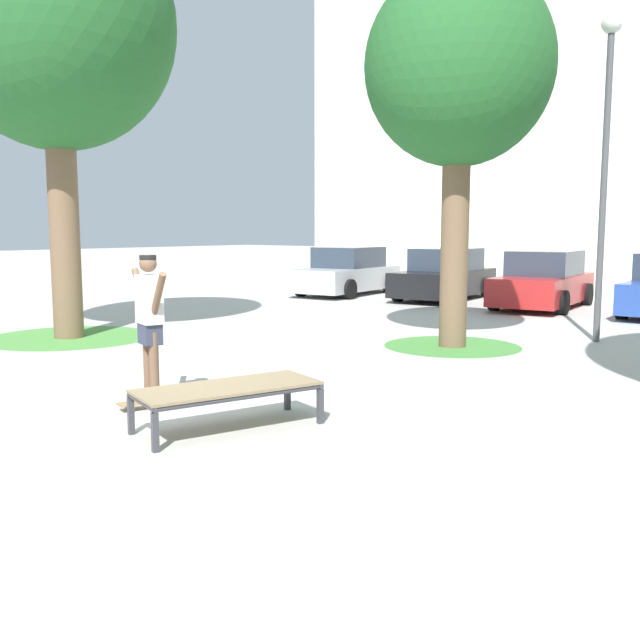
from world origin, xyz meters
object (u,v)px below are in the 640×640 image
object	(u,v)px
tree_near_left	(55,25)
car_red	(543,282)
skater	(150,317)
tree_mid_back	(459,70)
skateboard	(152,401)
skate_box	(228,390)
car_black	(445,276)
car_silver	(347,273)
light_post	(607,130)

from	to	relation	value
tree_near_left	car_red	distance (m)	12.95
skater	tree_mid_back	distance (m)	7.17
skateboard	skater	world-z (taller)	skater
tree_near_left	skateboard	bearing A→B (deg)	-22.38
tree_mid_back	skater	bearing A→B (deg)	-94.74
skate_box	skateboard	xyz separation A→B (m)	(-1.33, 0.03, -0.34)
skate_box	tree_near_left	size ratio (longest dim) A/B	0.25
tree_near_left	tree_mid_back	size ratio (longest dim) A/B	1.25
skate_box	car_black	world-z (taller)	car_black
tree_mid_back	car_black	xyz separation A→B (m)	(-4.43, 7.42, -4.06)
skater	car_black	world-z (taller)	skater
skateboard	skater	xyz separation A→B (m)	(0.00, 0.00, 0.99)
skateboard	tree_mid_back	world-z (taller)	tree_mid_back
skateboard	car_silver	bearing A→B (deg)	118.72
skateboard	car_red	bearing A→B (deg)	93.32
skater	tree_near_left	xyz separation A→B (m)	(-5.68, 2.33, 4.69)
tree_mid_back	tree_near_left	bearing A→B (deg)	-148.44
skater	car_red	bearing A→B (deg)	93.32
tree_mid_back	car_red	world-z (taller)	tree_mid_back
skateboard	tree_near_left	xyz separation A→B (m)	(-5.67, 2.34, 5.68)
car_red	light_post	distance (m)	6.56
skate_box	light_post	world-z (taller)	light_post
car_black	car_red	size ratio (longest dim) A/B	1.00
car_black	tree_mid_back	bearing A→B (deg)	-59.13
car_silver	light_post	size ratio (longest dim) A/B	0.75
skater	light_post	distance (m)	9.06
car_black	light_post	size ratio (longest dim) A/B	0.75
skater	car_red	distance (m)	13.23
car_black	skateboard	bearing A→B (deg)	-73.85
skateboard	tree_mid_back	size ratio (longest dim) A/B	0.13
skate_box	tree_near_left	distance (m)	9.13
tree_mid_back	light_post	world-z (taller)	tree_mid_back
tree_near_left	car_black	size ratio (longest dim) A/B	1.86
skater	tree_near_left	bearing A→B (deg)	157.64
car_silver	car_red	bearing A→B (deg)	2.45
skateboard	light_post	bearing A→B (deg)	74.58
skateboard	car_black	bearing A→B (deg)	106.15
tree_mid_back	car_silver	distance (m)	10.97
tree_mid_back	light_post	distance (m)	2.97
tree_mid_back	car_red	distance (m)	8.25
car_red	skateboard	bearing A→B (deg)	-86.68
skateboard	car_silver	world-z (taller)	car_silver
car_silver	tree_mid_back	bearing A→B (deg)	-41.82
skate_box	tree_mid_back	world-z (taller)	tree_mid_back
car_black	car_red	bearing A→B (deg)	-6.36
tree_near_left	tree_mid_back	distance (m)	7.33
tree_near_left	car_red	xyz separation A→B (m)	(4.91, 10.86, -5.07)
car_silver	skate_box	bearing A→B (deg)	-57.01
skate_box	light_post	bearing A→B (deg)	83.42
skate_box	car_black	xyz separation A→B (m)	(-5.26, 13.58, 0.28)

